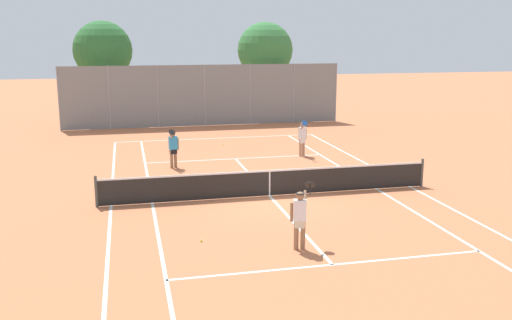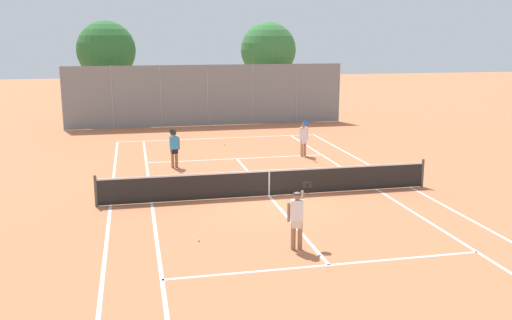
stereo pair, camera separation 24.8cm
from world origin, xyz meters
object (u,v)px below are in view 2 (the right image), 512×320
(player_far_right, at_px, (304,137))
(loose_tennis_ball_0, at_px, (367,171))
(tree_behind_right, at_px, (268,51))
(tree_behind_left, at_px, (107,52))
(loose_tennis_ball_2, at_px, (199,240))
(player_near_side, at_px, (297,216))
(loose_tennis_ball_1, at_px, (225,144))
(tennis_net, at_px, (269,182))
(player_far_left, at_px, (174,147))

(player_far_right, height_order, loose_tennis_ball_0, player_far_right)
(tree_behind_right, bearing_deg, tree_behind_left, 177.04)
(player_far_right, height_order, loose_tennis_ball_2, player_far_right)
(player_near_side, relative_size, tree_behind_right, 0.27)
(player_far_right, distance_m, tree_behind_right, 13.41)
(player_near_side, height_order, loose_tennis_ball_1, player_near_side)
(loose_tennis_ball_0, height_order, tree_behind_right, tree_behind_right)
(tennis_net, distance_m, player_near_side, 5.23)
(tree_behind_right, bearing_deg, tennis_net, -103.37)
(loose_tennis_ball_0, bearing_deg, loose_tennis_ball_2, -139.44)
(tennis_net, bearing_deg, loose_tennis_ball_0, 28.76)
(tennis_net, xyz_separation_m, player_far_right, (3.21, 6.33, 0.42))
(tennis_net, bearing_deg, loose_tennis_ball_2, -126.39)
(player_far_right, relative_size, loose_tennis_ball_2, 26.88)
(loose_tennis_ball_2, bearing_deg, tree_behind_right, 72.00)
(player_near_side, relative_size, loose_tennis_ball_0, 26.88)
(loose_tennis_ball_0, relative_size, tree_behind_left, 0.01)
(player_far_right, xyz_separation_m, tree_behind_right, (1.35, 12.85, 3.59))
(tree_behind_left, xyz_separation_m, tree_behind_right, (10.63, -0.55, -0.02))
(tennis_net, bearing_deg, player_far_left, 119.58)
(loose_tennis_ball_0, xyz_separation_m, tree_behind_right, (-0.32, 16.50, 4.49))
(loose_tennis_ball_2, bearing_deg, tree_behind_left, 97.37)
(loose_tennis_ball_0, bearing_deg, player_near_side, -124.33)
(player_near_side, bearing_deg, loose_tennis_ball_1, 88.16)
(player_far_left, xyz_separation_m, loose_tennis_ball_2, (-0.04, -9.24, -0.89))
(player_far_right, bearing_deg, tree_behind_left, 124.68)
(player_far_left, distance_m, loose_tennis_ball_2, 9.29)
(loose_tennis_ball_1, bearing_deg, player_far_left, -122.05)
(loose_tennis_ball_1, distance_m, loose_tennis_ball_2, 14.25)
(tennis_net, xyz_separation_m, tree_behind_left, (-6.07, 19.73, 4.03))
(player_far_right, distance_m, tree_behind_left, 16.69)
(tree_behind_left, bearing_deg, player_far_left, -77.88)
(tennis_net, xyz_separation_m, player_far_left, (-2.95, 5.19, 0.42))
(loose_tennis_ball_1, relative_size, loose_tennis_ball_2, 1.00)
(loose_tennis_ball_0, distance_m, tree_behind_left, 20.76)
(loose_tennis_ball_1, xyz_separation_m, loose_tennis_ball_2, (-2.98, -13.93, 0.00))
(player_far_left, bearing_deg, loose_tennis_ball_1, 57.95)
(tennis_net, height_order, loose_tennis_ball_1, tennis_net)
(player_near_side, xyz_separation_m, player_far_left, (-2.45, 10.38, 0.00))
(player_far_left, height_order, loose_tennis_ball_2, player_far_left)
(player_far_left, relative_size, player_far_right, 1.00)
(player_far_right, bearing_deg, loose_tennis_ball_0, -65.35)
(player_near_side, relative_size, loose_tennis_ball_1, 26.88)
(player_near_side, distance_m, loose_tennis_ball_2, 2.88)
(loose_tennis_ball_2, distance_m, tree_behind_right, 24.84)
(player_far_left, height_order, player_far_right, same)
(tree_behind_left, bearing_deg, loose_tennis_ball_2, -82.63)
(player_far_right, relative_size, tree_behind_right, 0.27)
(tennis_net, xyz_separation_m, tree_behind_right, (4.56, 19.18, 4.01))
(tennis_net, xyz_separation_m, loose_tennis_ball_1, (-0.01, 9.88, -0.48))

